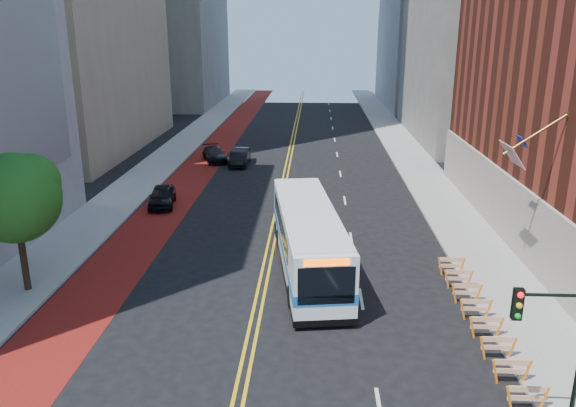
{
  "coord_description": "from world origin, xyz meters",
  "views": [
    {
      "loc": [
        2.49,
        -18.11,
        12.19
      ],
      "look_at": [
        1.24,
        8.0,
        4.05
      ],
      "focal_mm": 35.0,
      "sensor_mm": 36.0,
      "label": 1
    }
  ],
  "objects_px": {
    "street_tree": "(16,194)",
    "transit_bus": "(308,237)",
    "car_b": "(240,157)",
    "car_a": "(162,196)",
    "car_c": "(214,154)",
    "traffic_signal": "(553,337)"
  },
  "relations": [
    {
      "from": "traffic_signal",
      "to": "car_b",
      "type": "xyz_separation_m",
      "value": [
        -13.91,
        36.59,
        -2.96
      ]
    },
    {
      "from": "street_tree",
      "to": "car_c",
      "type": "distance_m",
      "value": 29.09
    },
    {
      "from": "street_tree",
      "to": "transit_bus",
      "type": "bearing_deg",
      "value": 13.66
    },
    {
      "from": "traffic_signal",
      "to": "car_a",
      "type": "bearing_deg",
      "value": 127.12
    },
    {
      "from": "transit_bus",
      "to": "car_b",
      "type": "xyz_separation_m",
      "value": [
        -6.7,
        23.76,
        -1.04
      ]
    },
    {
      "from": "traffic_signal",
      "to": "car_b",
      "type": "distance_m",
      "value": 39.25
    },
    {
      "from": "car_c",
      "to": "car_b",
      "type": "bearing_deg",
      "value": -49.28
    },
    {
      "from": "car_c",
      "to": "car_a",
      "type": "bearing_deg",
      "value": -115.63
    },
    {
      "from": "street_tree",
      "to": "car_c",
      "type": "relative_size",
      "value": 1.46
    },
    {
      "from": "street_tree",
      "to": "car_c",
      "type": "height_order",
      "value": "street_tree"
    },
    {
      "from": "street_tree",
      "to": "car_a",
      "type": "height_order",
      "value": "street_tree"
    },
    {
      "from": "car_a",
      "to": "car_b",
      "type": "distance_m",
      "value": 13.6
    },
    {
      "from": "traffic_signal",
      "to": "car_c",
      "type": "xyz_separation_m",
      "value": [
        -16.55,
        38.04,
        -3.06
      ]
    },
    {
      "from": "traffic_signal",
      "to": "car_c",
      "type": "bearing_deg",
      "value": 113.52
    },
    {
      "from": "street_tree",
      "to": "car_b",
      "type": "xyz_separation_m",
      "value": [
        6.75,
        27.03,
        -4.15
      ]
    },
    {
      "from": "street_tree",
      "to": "transit_bus",
      "type": "height_order",
      "value": "street_tree"
    },
    {
      "from": "car_a",
      "to": "car_c",
      "type": "relative_size",
      "value": 0.93
    },
    {
      "from": "car_b",
      "to": "car_c",
      "type": "xyz_separation_m",
      "value": [
        -2.65,
        1.45,
        -0.1
      ]
    },
    {
      "from": "car_a",
      "to": "traffic_signal",
      "type": "bearing_deg",
      "value": -60.87
    },
    {
      "from": "street_tree",
      "to": "transit_bus",
      "type": "distance_m",
      "value": 14.19
    },
    {
      "from": "car_a",
      "to": "car_c",
      "type": "height_order",
      "value": "car_a"
    },
    {
      "from": "car_b",
      "to": "car_a",
      "type": "bearing_deg",
      "value": -107.26
    }
  ]
}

